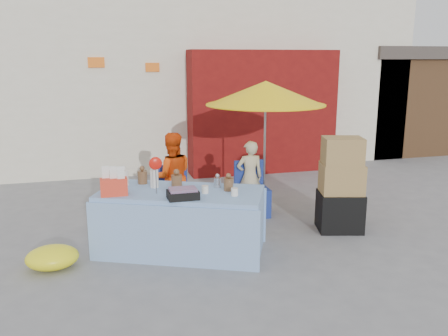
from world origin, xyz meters
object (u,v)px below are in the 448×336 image
object	(u,v)px
vendor_orange	(172,177)
umbrella	(266,94)
vendor_beige	(250,177)
box_stack	(341,188)
chair_left	(174,206)
chair_right	(252,199)
market_table	(181,220)

from	to	relation	value
vendor_orange	umbrella	distance (m)	1.97
vendor_beige	box_stack	xyz separation A→B (m)	(1.00, -1.11, 0.04)
chair_left	vendor_beige	bearing A→B (deg)	7.75
chair_right	box_stack	world-z (taller)	box_stack
umbrella	chair_left	bearing A→B (deg)	-169.61
vendor_orange	box_stack	size ratio (longest dim) A/B	0.99
umbrella	vendor_orange	bearing A→B (deg)	-174.47
vendor_orange	box_stack	bearing A→B (deg)	155.39
vendor_orange	umbrella	bearing A→B (deg)	-172.85
chair_left	vendor_beige	xyz separation A→B (m)	(1.25, 0.13, 0.33)
chair_right	box_stack	distance (m)	1.45
vendor_orange	box_stack	xyz separation A→B (m)	(2.25, -1.11, -0.05)
vendor_beige	chair_right	bearing A→B (deg)	91.81
chair_right	chair_left	bearing A→B (deg)	-178.38
vendor_orange	box_stack	distance (m)	2.51
market_table	vendor_orange	xyz separation A→B (m)	(0.10, 1.25, 0.26)
chair_left	chair_right	distance (m)	1.25
umbrella	vendor_beige	bearing A→B (deg)	-153.43
vendor_beige	market_table	bearing A→B (deg)	44.53
market_table	box_stack	distance (m)	2.36
chair_left	box_stack	size ratio (longest dim) A/B	0.62
market_table	chair_left	xyz separation A→B (m)	(0.10, 1.12, -0.16)
vendor_orange	vendor_beige	distance (m)	1.25
vendor_orange	box_stack	world-z (taller)	box_stack
vendor_beige	umbrella	xyz separation A→B (m)	(0.30, 0.15, 1.30)
chair_right	vendor_orange	world-z (taller)	vendor_orange
vendor_beige	umbrella	distance (m)	1.35
vendor_orange	vendor_beige	world-z (taller)	vendor_orange
market_table	chair_right	world-z (taller)	market_table
chair_right	umbrella	xyz separation A→B (m)	(0.30, 0.28, 1.64)
box_stack	market_table	bearing A→B (deg)	-176.56
chair_right	vendor_orange	bearing A→B (deg)	175.50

